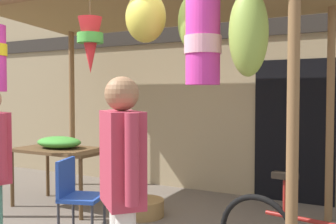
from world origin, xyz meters
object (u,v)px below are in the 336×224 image
Objects in this scene: wicker_basket_by_table at (142,208)px; folding_chair at (75,191)px; shopper_by_bananas at (122,181)px; display_table at (62,155)px; flower_heap_on_table at (59,142)px.

folding_chair is at bearing -100.26° from wicker_basket_by_table.
wicker_basket_by_table is at bearing 119.67° from shopper_by_bananas.
folding_chair reaches higher than wicker_basket_by_table.
shopper_by_bananas reaches higher than display_table.
flower_heap_on_table is 1.45m from wicker_basket_by_table.
flower_heap_on_table is 1.20× the size of wicker_basket_by_table.
wicker_basket_by_table is at bearing 79.74° from folding_chair.
wicker_basket_by_table is (0.18, 1.01, -0.40)m from folding_chair.
folding_chair is (1.04, -0.85, -0.36)m from flower_heap_on_table.
flower_heap_on_table is at bearing 140.55° from folding_chair.
shopper_by_bananas is at bearing -60.33° from wicker_basket_by_table.
display_table is 1.32m from wicker_basket_by_table.
shopper_by_bananas is (1.19, -2.09, 0.86)m from wicker_basket_by_table.
shopper_by_bananas is at bearing -38.77° from flower_heap_on_table.
shopper_by_bananas reaches higher than flower_heap_on_table.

